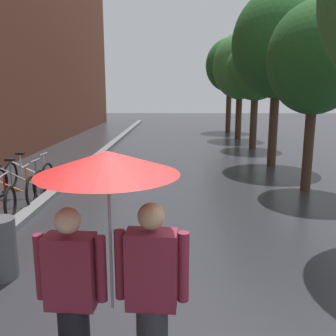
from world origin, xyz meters
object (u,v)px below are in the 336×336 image
at_px(street_tree_1, 315,59).
at_px(parked_bicycle_3, 20,183).
at_px(street_tree_4, 240,67).
at_px(street_tree_3, 256,70).
at_px(street_tree_5, 230,66).
at_px(street_tree_2, 278,45).
at_px(parked_bicycle_4, 29,174).
at_px(parked_bicycle_2, 8,191).
at_px(couple_under_umbrella, 110,241).
at_px(litter_bin, 0,249).

distance_m(street_tree_1, parked_bicycle_3, 7.75).
height_order(street_tree_1, street_tree_4, street_tree_4).
xyz_separation_m(street_tree_3, street_tree_5, (-0.18, 6.89, 0.64)).
height_order(street_tree_2, parked_bicycle_4, street_tree_2).
bearing_deg(parked_bicycle_2, parked_bicycle_3, 92.66).
distance_m(street_tree_4, couple_under_umbrella, 17.74).
height_order(street_tree_5, parked_bicycle_3, street_tree_5).
distance_m(street_tree_4, parked_bicycle_3, 13.76).
xyz_separation_m(street_tree_2, parked_bicycle_3, (-7.03, -4.06, -3.63)).
bearing_deg(street_tree_1, street_tree_5, 90.47).
distance_m(street_tree_3, street_tree_4, 3.25).
distance_m(street_tree_2, parked_bicycle_2, 9.22).
xyz_separation_m(street_tree_2, couple_under_umbrella, (-3.78, -9.89, -2.61)).
bearing_deg(street_tree_3, street_tree_5, 91.51).
bearing_deg(street_tree_3, parked_bicycle_4, -135.43).
bearing_deg(street_tree_1, parked_bicycle_3, -173.13).
xyz_separation_m(street_tree_4, parked_bicycle_2, (-7.01, -12.05, -3.38)).
xyz_separation_m(street_tree_3, couple_under_umbrella, (-3.93, -13.93, -2.02)).
bearing_deg(street_tree_1, street_tree_2, 91.65).
distance_m(parked_bicycle_3, litter_bin, 4.11).
height_order(street_tree_2, street_tree_4, street_tree_2).
relative_size(parked_bicycle_2, parked_bicycle_3, 1.00).
bearing_deg(litter_bin, street_tree_3, 64.04).
relative_size(street_tree_2, parked_bicycle_2, 5.06).
xyz_separation_m(street_tree_3, street_tree_4, (-0.14, 3.23, 0.35)).
height_order(street_tree_2, street_tree_3, street_tree_2).
relative_size(street_tree_5, parked_bicycle_3, 5.01).
relative_size(street_tree_1, street_tree_4, 0.85).
relative_size(street_tree_4, street_tree_5, 0.96).
height_order(parked_bicycle_4, couple_under_umbrella, couple_under_umbrella).
relative_size(street_tree_3, parked_bicycle_4, 4.21).
bearing_deg(street_tree_2, litter_bin, -125.57).
height_order(street_tree_5, parked_bicycle_4, street_tree_5).
bearing_deg(parked_bicycle_3, couple_under_umbrella, -60.84).
relative_size(street_tree_3, street_tree_5, 0.83).
xyz_separation_m(street_tree_5, litter_bin, (-5.65, -18.86, -3.62)).
bearing_deg(street_tree_5, street_tree_2, -89.87).
bearing_deg(litter_bin, street_tree_4, 69.49).
distance_m(street_tree_3, litter_bin, 13.64).
relative_size(street_tree_1, parked_bicycle_3, 4.11).
xyz_separation_m(street_tree_5, parked_bicycle_3, (-7.01, -14.99, -3.67)).
distance_m(street_tree_4, street_tree_5, 3.68).
relative_size(street_tree_1, street_tree_5, 0.82).
bearing_deg(litter_bin, street_tree_2, 54.43).
bearing_deg(street_tree_4, street_tree_3, -87.46).
bearing_deg(parked_bicycle_2, street_tree_2, 34.36).
bearing_deg(street_tree_2, parked_bicycle_2, -145.64).
bearing_deg(parked_bicycle_2, street_tree_4, 59.81).
distance_m(street_tree_5, parked_bicycle_3, 16.95).
distance_m(street_tree_1, litter_bin, 7.99).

